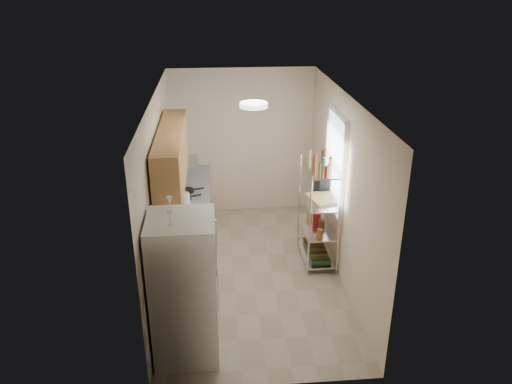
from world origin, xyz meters
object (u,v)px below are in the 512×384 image
(rice_cooker, at_px, (182,200))
(cutting_board, at_px, (323,198))
(refrigerator, at_px, (184,289))
(espresso_machine, at_px, (322,181))
(frying_pan_large, at_px, (182,198))

(rice_cooker, relative_size, cutting_board, 0.48)
(rice_cooker, height_order, cutting_board, rice_cooker)
(refrigerator, relative_size, espresso_machine, 5.80)
(refrigerator, xyz_separation_m, rice_cooker, (-0.12, 2.08, 0.14))
(refrigerator, xyz_separation_m, frying_pan_large, (-0.13, 2.30, 0.07))
(frying_pan_large, relative_size, cutting_board, 0.57)
(refrigerator, relative_size, rice_cooker, 7.44)
(cutting_board, xyz_separation_m, espresso_machine, (0.05, 0.34, 0.13))
(frying_pan_large, bearing_deg, refrigerator, -110.51)
(cutting_board, relative_size, espresso_machine, 1.61)
(refrigerator, relative_size, cutting_board, 3.60)
(frying_pan_large, xyz_separation_m, espresso_machine, (2.11, -0.07, 0.24))
(rice_cooker, distance_m, espresso_machine, 2.11)
(refrigerator, bearing_deg, frying_pan_large, 93.25)
(refrigerator, distance_m, espresso_machine, 3.00)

